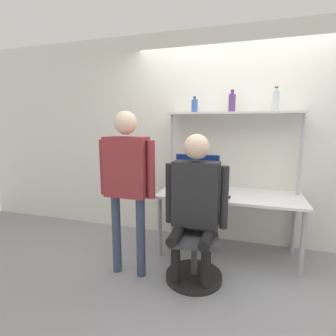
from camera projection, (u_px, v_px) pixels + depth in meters
The scene contains 13 objects.
ground_plane at pixel (224, 268), 2.82m from camera, with size 12.00×12.00×0.00m, color gray.
wall_back at pixel (233, 139), 3.32m from camera, with size 8.00×0.06×2.70m.
desk at pixel (229, 200), 3.07m from camera, with size 1.63×0.72×0.73m.
shelf_unit at pixel (233, 132), 3.12m from camera, with size 1.55×0.32×1.67m.
monitor at pixel (197, 169), 3.33m from camera, with size 0.57×0.21×0.43m.
laptop at pixel (206, 189), 2.99m from camera, with size 0.29×0.24×0.24m.
cell_phone at pixel (228, 198), 2.87m from camera, with size 0.07×0.15×0.01m.
office_chair at pixel (194, 251), 2.62m from camera, with size 0.56×0.56×0.92m.
person_seated at pixel (195, 196), 2.48m from camera, with size 0.61×0.48×1.44m.
person_standing at pixel (127, 173), 2.56m from camera, with size 0.58×0.22×1.66m.
bottle_blue at pixel (195, 106), 3.21m from camera, with size 0.08×0.08×0.19m.
bottle_clear at pixel (276, 101), 2.93m from camera, with size 0.07×0.07×0.27m.
bottle_purple at pixel (232, 103), 3.07m from camera, with size 0.08×0.08×0.25m.
Camera 1 is at (0.20, -2.66, 1.53)m, focal length 28.00 mm.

